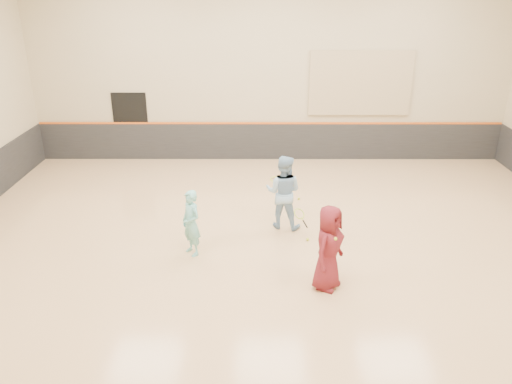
{
  "coord_description": "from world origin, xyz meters",
  "views": [
    {
      "loc": [
        -0.43,
        -9.69,
        5.39
      ],
      "look_at": [
        -0.45,
        0.4,
        1.15
      ],
      "focal_mm": 35.0,
      "sensor_mm": 36.0,
      "label": 1
    }
  ],
  "objects_px": {
    "instructor": "(283,192)",
    "spare_racket": "(276,177)",
    "young_man": "(328,248)",
    "girl": "(191,223)"
  },
  "relations": [
    {
      "from": "instructor",
      "to": "girl",
      "type": "bearing_deg",
      "value": 48.9
    },
    {
      "from": "girl",
      "to": "instructor",
      "type": "relative_size",
      "value": 0.82
    },
    {
      "from": "instructor",
      "to": "spare_racket",
      "type": "height_order",
      "value": "instructor"
    },
    {
      "from": "young_man",
      "to": "spare_racket",
      "type": "distance_m",
      "value": 5.71
    },
    {
      "from": "instructor",
      "to": "young_man",
      "type": "relative_size",
      "value": 1.06
    },
    {
      "from": "young_man",
      "to": "spare_racket",
      "type": "xyz_separation_m",
      "value": [
        -0.78,
        5.6,
        -0.75
      ]
    },
    {
      "from": "instructor",
      "to": "young_man",
      "type": "bearing_deg",
      "value": 121.41
    },
    {
      "from": "spare_racket",
      "to": "girl",
      "type": "bearing_deg",
      "value": -114.0
    },
    {
      "from": "girl",
      "to": "spare_racket",
      "type": "relative_size",
      "value": 2.02
    },
    {
      "from": "instructor",
      "to": "spare_racket",
      "type": "relative_size",
      "value": 2.48
    }
  ]
}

